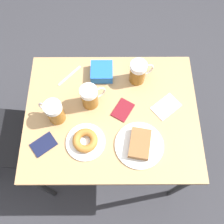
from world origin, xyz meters
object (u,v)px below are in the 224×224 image
(napkin_folded, at_px, (166,107))
(fork, at_px, (70,76))
(beer_mug_left, at_px, (90,97))
(plate_with_cake, at_px, (140,144))
(blue_pouch, at_px, (102,72))
(beer_mug_center, at_px, (139,72))
(beer_mug_right, at_px, (55,112))
(passport_near_edge, at_px, (44,144))
(plate_with_donut, at_px, (86,141))
(passport_far_edge, at_px, (123,110))

(napkin_folded, xyz_separation_m, fork, (0.21, 0.56, -0.00))
(beer_mug_left, distance_m, fork, 0.24)
(plate_with_cake, xyz_separation_m, blue_pouch, (0.44, 0.20, 0.01))
(napkin_folded, bearing_deg, blue_pouch, 59.31)
(beer_mug_center, relative_size, beer_mug_right, 1.00)
(napkin_folded, xyz_separation_m, passport_near_edge, (-0.22, 0.67, 0.00))
(passport_near_edge, bearing_deg, plate_with_donut, -86.75)
(beer_mug_right, height_order, blue_pouch, beer_mug_right)
(beer_mug_left, relative_size, beer_mug_center, 1.00)
(fork, bearing_deg, plate_with_donut, -164.76)
(passport_near_edge, bearing_deg, beer_mug_right, -20.06)
(plate_with_donut, xyz_separation_m, passport_far_edge, (0.19, -0.20, -0.02))
(blue_pouch, bearing_deg, beer_mug_right, 138.66)
(beer_mug_left, xyz_separation_m, fork, (0.18, 0.13, -0.07))
(plate_with_donut, distance_m, passport_far_edge, 0.28)
(beer_mug_right, xyz_separation_m, napkin_folded, (0.06, -0.61, -0.07))
(plate_with_donut, bearing_deg, beer_mug_left, -5.14)
(plate_with_cake, distance_m, passport_far_edge, 0.22)
(passport_far_edge, bearing_deg, beer_mug_center, -23.74)
(beer_mug_left, bearing_deg, blue_pouch, -17.58)
(beer_mug_right, distance_m, passport_far_edge, 0.38)
(beer_mug_center, xyz_separation_m, passport_near_edge, (-0.40, 0.51, -0.07))
(napkin_folded, height_order, fork, same)
(napkin_folded, bearing_deg, fork, 69.47)
(beer_mug_center, bearing_deg, plate_with_cake, 178.92)
(beer_mug_right, relative_size, fork, 1.06)
(beer_mug_center, height_order, beer_mug_right, same)
(beer_mug_left, bearing_deg, beer_mug_center, -59.93)
(fork, bearing_deg, beer_mug_right, 169.34)
(beer_mug_center, bearing_deg, plate_with_donut, 143.32)
(beer_mug_right, bearing_deg, passport_near_edge, 159.94)
(beer_mug_center, relative_size, napkin_folded, 0.81)
(plate_with_cake, relative_size, passport_near_edge, 1.69)
(plate_with_donut, height_order, passport_near_edge, plate_with_donut)
(beer_mug_left, height_order, beer_mug_right, same)
(beer_mug_center, height_order, passport_far_edge, beer_mug_center)
(fork, bearing_deg, beer_mug_center, -93.47)
(plate_with_donut, distance_m, beer_mug_center, 0.49)
(passport_near_edge, xyz_separation_m, passport_far_edge, (0.20, -0.42, 0.00))
(beer_mug_left, xyz_separation_m, passport_near_edge, (-0.25, 0.24, -0.07))
(blue_pouch, bearing_deg, passport_near_edge, 145.23)
(beer_mug_right, relative_size, passport_near_edge, 0.97)
(beer_mug_center, xyz_separation_m, beer_mug_right, (-0.25, 0.46, 0.00))
(beer_mug_right, bearing_deg, passport_far_edge, -83.36)
(plate_with_cake, bearing_deg, passport_near_edge, 89.30)
(plate_with_cake, relative_size, beer_mug_left, 1.74)
(beer_mug_center, xyz_separation_m, passport_far_edge, (-0.20, 0.09, -0.07))
(napkin_folded, bearing_deg, beer_mug_left, 86.16)
(plate_with_donut, relative_size, beer_mug_center, 1.41)
(napkin_folded, relative_size, passport_near_edge, 1.19)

